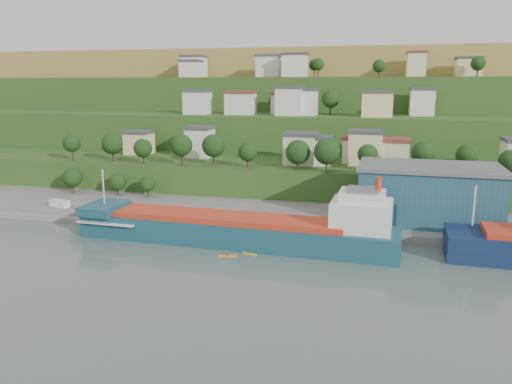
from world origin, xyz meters
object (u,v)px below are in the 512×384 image
(warehouse, at_px, (428,193))
(caravan, at_px, (60,205))
(cargo_ship_near, at_px, (244,231))
(kayak_orange, at_px, (228,255))

(warehouse, distance_m, caravan, 90.02)
(cargo_ship_near, bearing_deg, kayak_orange, -94.95)
(warehouse, bearing_deg, cargo_ship_near, -149.83)
(warehouse, relative_size, kayak_orange, 8.71)
(warehouse, xyz_separation_m, kayak_orange, (-38.58, -28.75, -8.17))
(warehouse, height_order, caravan, warehouse)
(cargo_ship_near, relative_size, caravan, 12.75)
(cargo_ship_near, distance_m, caravan, 53.19)
(kayak_orange, bearing_deg, warehouse, 24.09)
(cargo_ship_near, xyz_separation_m, kayak_orange, (-1.04, -8.25, -2.49))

